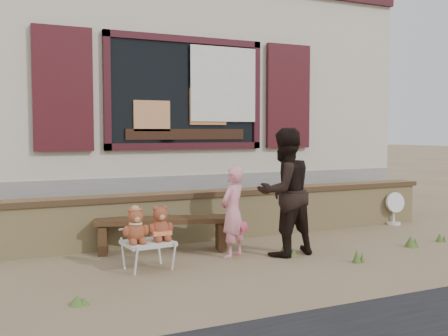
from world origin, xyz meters
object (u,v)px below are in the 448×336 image
teddy_bear_left (135,225)px  teddy_bear_right (160,222)px  child (233,212)px  adult (284,192)px  bench (163,227)px  folding_chair (148,244)px

teddy_bear_left → teddy_bear_right: 0.28m
teddy_bear_right → child: 0.93m
child → adult: 0.66m
teddy_bear_right → child: size_ratio=0.36×
child → bench: bearing=-74.1°
folding_chair → teddy_bear_left: 0.26m
bench → child: bearing=-26.5°
teddy_bear_right → child: bearing=0.9°
teddy_bear_right → adult: adult is taller
bench → teddy_bear_left: (-0.55, -0.73, 0.19)m
teddy_bear_right → child: child is taller
teddy_bear_right → child: (0.92, 0.10, 0.04)m
bench → child: child is taller
folding_chair → child: 1.10m
adult → folding_chair: bearing=-9.2°
bench → adult: (1.25, -0.77, 0.45)m
folding_chair → bench: bearing=55.1°
folding_chair → teddy_bear_left: bearing=180.0°
teddy_bear_left → child: (1.20, 0.13, 0.04)m
bench → adult: size_ratio=1.10×
bench → adult: bearing=-15.4°
folding_chair → adult: 1.73m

